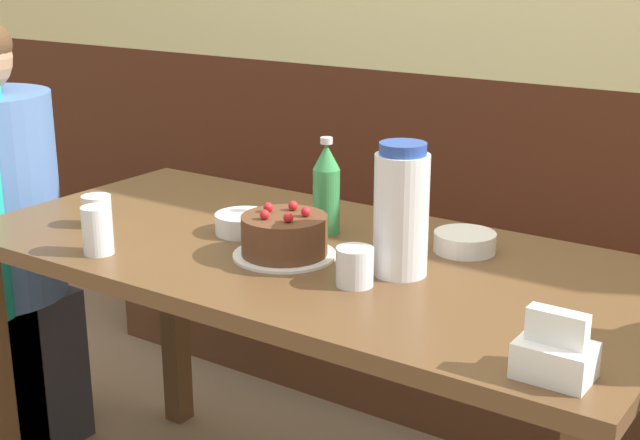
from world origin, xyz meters
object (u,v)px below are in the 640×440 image
(soju_bottle, at_px, (326,188))
(glass_tumbler_short, at_px, (97,230))
(bowl_soup_white, at_px, (244,223))
(glass_water_tall, at_px, (97,211))
(bowl_rice_small, at_px, (465,242))
(glass_shot_small, at_px, (355,267))
(birthday_cake, at_px, (284,237))
(water_pitcher, at_px, (401,211))
(napkin_holder, at_px, (555,354))
(bench_seat, at_px, (469,344))

(soju_bottle, distance_m, glass_tumbler_short, 0.49)
(bowl_soup_white, relative_size, glass_water_tall, 1.79)
(bowl_rice_small, height_order, glass_shot_small, glass_shot_small)
(birthday_cake, distance_m, glass_tumbler_short, 0.38)
(water_pitcher, height_order, napkin_holder, water_pitcher)
(bench_seat, height_order, napkin_holder, napkin_holder)
(water_pitcher, bearing_deg, soju_bottle, 153.15)
(napkin_holder, height_order, glass_shot_small, napkin_holder)
(bowl_rice_small, bearing_deg, bench_seat, 112.42)
(bowl_soup_white, height_order, glass_shot_small, glass_shot_small)
(water_pitcher, height_order, glass_shot_small, water_pitcher)
(water_pitcher, height_order, bowl_soup_white, water_pitcher)
(bowl_rice_small, bearing_deg, water_pitcher, -103.86)
(bowl_soup_white, distance_m, glass_tumbler_short, 0.32)
(water_pitcher, relative_size, glass_shot_small, 3.52)
(soju_bottle, relative_size, glass_water_tall, 3.05)
(napkin_holder, relative_size, glass_shot_small, 1.51)
(bench_seat, bearing_deg, glass_water_tall, -116.82)
(bench_seat, distance_m, napkin_holder, 1.39)
(glass_tumbler_short, bearing_deg, napkin_holder, -0.29)
(bench_seat, bearing_deg, glass_tumbler_short, -107.32)
(bench_seat, distance_m, bowl_soup_white, 1.01)
(glass_shot_small, bearing_deg, water_pitcher, 68.98)
(water_pitcher, height_order, soju_bottle, water_pitcher)
(water_pitcher, relative_size, soju_bottle, 1.20)
(bowl_rice_small, bearing_deg, glass_water_tall, -158.10)
(glass_water_tall, bearing_deg, bench_seat, 63.18)
(glass_shot_small, bearing_deg, bowl_soup_white, 160.65)
(water_pitcher, bearing_deg, napkin_holder, -32.16)
(water_pitcher, height_order, glass_tumbler_short, water_pitcher)
(bowl_rice_small, bearing_deg, glass_tumbler_short, -144.65)
(napkin_holder, distance_m, bowl_rice_small, 0.56)
(soju_bottle, height_order, napkin_holder, soju_bottle)
(bench_seat, bearing_deg, soju_bottle, -92.60)
(birthday_cake, height_order, napkin_holder, same)
(bowl_soup_white, bearing_deg, water_pitcher, -4.03)
(bowl_soup_white, distance_m, glass_shot_small, 0.39)
(bench_seat, distance_m, bowl_rice_small, 0.91)
(birthday_cake, xyz_separation_m, bowl_soup_white, (-0.17, 0.07, -0.02))
(bench_seat, relative_size, bowl_rice_small, 19.71)
(glass_water_tall, xyz_separation_m, glass_shot_small, (0.67, 0.02, 0.00))
(bowl_rice_small, bearing_deg, glass_shot_small, -106.42)
(bowl_soup_white, relative_size, glass_shot_small, 1.72)
(napkin_holder, xyz_separation_m, bowl_soup_white, (-0.81, 0.28, -0.02))
(bench_seat, height_order, soju_bottle, soju_bottle)
(bowl_rice_small, bearing_deg, soju_bottle, -169.14)
(water_pitcher, bearing_deg, bowl_soup_white, 175.97)
(glass_shot_small, bearing_deg, birthday_cake, 164.74)
(water_pitcher, xyz_separation_m, glass_water_tall, (-0.71, -0.12, -0.09))
(bench_seat, bearing_deg, glass_shot_small, -78.88)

